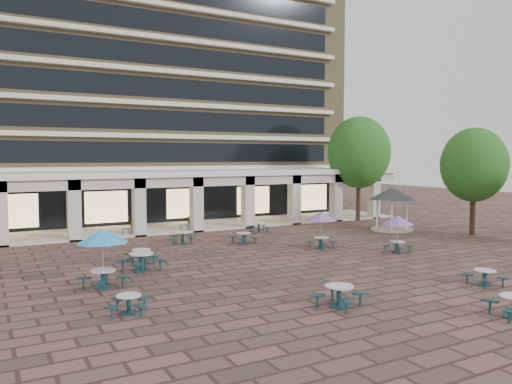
% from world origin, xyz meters
% --- Properties ---
extents(ground, '(120.00, 120.00, 0.00)m').
position_xyz_m(ground, '(0.00, 0.00, 0.00)').
color(ground, brown).
rests_on(ground, ground).
extents(apartment_building, '(40.00, 15.50, 25.20)m').
position_xyz_m(apartment_building, '(0.00, 25.47, 12.60)').
color(apartment_building, '#8F7A50').
rests_on(apartment_building, ground).
extents(retail_arcade, '(42.00, 6.60, 4.40)m').
position_xyz_m(retail_arcade, '(0.00, 14.80, 3.00)').
color(retail_arcade, white).
rests_on(retail_arcade, ground).
extents(picnic_table_1, '(2.14, 2.14, 0.78)m').
position_xyz_m(picnic_table_1, '(-0.27, -7.15, 0.47)').
color(picnic_table_1, '#14393D').
rests_on(picnic_table_1, ground).
extents(picnic_table_2, '(1.64, 1.64, 0.67)m').
position_xyz_m(picnic_table_2, '(7.00, -7.72, 0.40)').
color(picnic_table_2, '#14393D').
rests_on(picnic_table_2, ground).
extents(picnic_table_4, '(2.12, 2.12, 2.45)m').
position_xyz_m(picnic_table_4, '(-7.20, -0.41, 2.08)').
color(picnic_table_4, '#14393D').
rests_on(picnic_table_4, ground).
extents(picnic_table_5, '(1.77, 1.77, 0.65)m').
position_xyz_m(picnic_table_5, '(-7.14, -4.24, 0.39)').
color(picnic_table_5, '#14393D').
rests_on(picnic_table_5, ground).
extents(picnic_table_6, '(1.88, 1.88, 2.17)m').
position_xyz_m(picnic_table_6, '(6.05, 2.54, 1.85)').
color(picnic_table_6, '#14393D').
rests_on(picnic_table_6, ground).
extents(picnic_table_8, '(1.75, 1.75, 0.72)m').
position_xyz_m(picnic_table_8, '(-4.46, 3.61, 0.43)').
color(picnic_table_8, '#14393D').
rests_on(picnic_table_8, ground).
extents(picnic_table_9, '(2.00, 2.00, 0.74)m').
position_xyz_m(picnic_table_9, '(-0.58, 8.09, 0.44)').
color(picnic_table_9, '#14393D').
rests_on(picnic_table_9, ground).
extents(picnic_table_10, '(1.65, 1.65, 0.68)m').
position_xyz_m(picnic_table_10, '(2.78, 6.28, 0.41)').
color(picnic_table_10, '#14393D').
rests_on(picnic_table_10, ground).
extents(picnic_table_11, '(1.80, 1.80, 2.08)m').
position_xyz_m(picnic_table_11, '(9.06, -0.58, 1.77)').
color(picnic_table_11, '#14393D').
rests_on(picnic_table_11, ground).
extents(picnic_table_12, '(2.28, 2.28, 0.86)m').
position_xyz_m(picnic_table_12, '(-4.94, 1.90, 0.51)').
color(picnic_table_12, '#14393D').
rests_on(picnic_table_12, ground).
extents(picnic_table_13, '(1.74, 1.74, 0.67)m').
position_xyz_m(picnic_table_13, '(5.95, 10.00, 0.40)').
color(picnic_table_13, '#14393D').
rests_on(picnic_table_13, ground).
extents(gazebo, '(3.38, 3.38, 3.14)m').
position_xyz_m(gazebo, '(15.00, 6.02, 2.37)').
color(gazebo, beige).
rests_on(gazebo, ground).
extents(tree_east_a, '(4.48, 4.48, 7.46)m').
position_xyz_m(tree_east_a, '(18.40, 1.75, 4.87)').
color(tree_east_a, '#432D1B').
rests_on(tree_east_a, ground).
extents(tree_east_c, '(5.33, 5.33, 8.88)m').
position_xyz_m(tree_east_c, '(16.80, 11.92, 5.80)').
color(tree_east_c, '#432D1B').
rests_on(tree_east_c, ground).
extents(planter_left, '(1.50, 0.75, 1.32)m').
position_xyz_m(planter_left, '(-2.34, 12.90, 0.56)').
color(planter_left, gray).
rests_on(planter_left, ground).
extents(planter_right, '(1.50, 0.60, 1.26)m').
position_xyz_m(planter_right, '(1.83, 12.90, 0.51)').
color(planter_right, gray).
rests_on(planter_right, ground).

